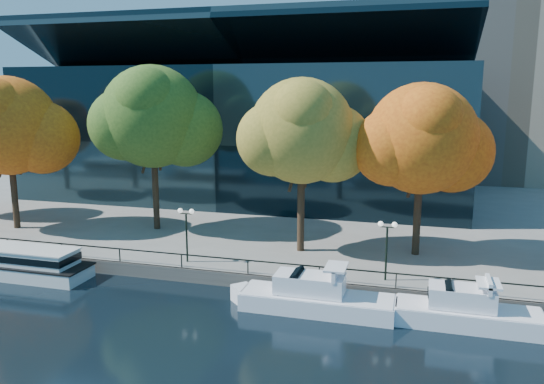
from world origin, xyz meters
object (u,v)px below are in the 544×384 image
(cruiser_far, at_px, (461,310))
(tree_3, at_px, (304,133))
(tour_boat, at_px, (5,260))
(lamp_2, at_px, (387,237))
(tree_4, at_px, (424,141))
(lamp_1, at_px, (186,223))
(tree_2, at_px, (154,119))
(cruiser_near, at_px, (310,296))
(tree_1, at_px, (9,128))

(cruiser_far, xyz_separation_m, tree_3, (-11.33, 8.69, 9.31))
(tour_boat, xyz_separation_m, lamp_2, (27.44, 3.61, 2.86))
(tree_4, relative_size, lamp_1, 3.25)
(tree_2, bearing_deg, cruiser_near, -35.77)
(tour_boat, relative_size, tree_1, 1.01)
(cruiser_near, distance_m, lamp_2, 6.59)
(cruiser_near, bearing_deg, tour_boat, 179.10)
(lamp_1, bearing_deg, lamp_2, 0.00)
(tour_boat, height_order, tree_4, tree_4)
(tree_1, bearing_deg, tree_4, 2.58)
(lamp_2, bearing_deg, tree_3, 143.76)
(tree_4, bearing_deg, cruiser_near, -121.39)
(cruiser_far, bearing_deg, tree_2, 155.28)
(tour_boat, distance_m, lamp_1, 13.85)
(tour_boat, xyz_separation_m, cruiser_near, (23.16, -0.36, -0.18))
(tree_1, bearing_deg, cruiser_near, -16.69)
(tree_1, bearing_deg, tour_boat, -54.31)
(tree_2, height_order, lamp_1, tree_2)
(tour_boat, height_order, cruiser_near, cruiser_near)
(cruiser_far, bearing_deg, lamp_1, 168.84)
(tree_4, height_order, lamp_2, tree_4)
(tree_2, distance_m, lamp_2, 23.44)
(tree_2, distance_m, tree_4, 23.01)
(lamp_1, bearing_deg, tree_1, 165.96)
(tree_3, bearing_deg, tree_4, 9.17)
(tour_boat, relative_size, lamp_1, 3.46)
(tree_4, bearing_deg, cruiser_far, -75.92)
(tour_boat, relative_size, tree_2, 0.95)
(cruiser_far, relative_size, tree_4, 0.70)
(cruiser_far, height_order, tree_1, tree_1)
(cruiser_near, bearing_deg, tree_2, 144.23)
(cruiser_far, bearing_deg, tree_4, 104.08)
(tour_boat, height_order, tree_2, tree_2)
(cruiser_near, bearing_deg, cruiser_far, 1.55)
(tree_2, height_order, tree_3, tree_2)
(cruiser_near, relative_size, tree_2, 0.71)
(cruiser_near, height_order, cruiser_far, cruiser_near)
(cruiser_far, bearing_deg, lamp_2, 140.70)
(tree_2, relative_size, lamp_1, 3.65)
(cruiser_far, relative_size, lamp_2, 2.28)
(cruiser_near, distance_m, tree_1, 31.83)
(tour_boat, distance_m, cruiser_near, 23.16)
(tree_1, relative_size, tree_2, 0.94)
(cruiser_near, relative_size, tree_1, 0.76)
(cruiser_near, height_order, tree_1, tree_1)
(cruiser_near, xyz_separation_m, tree_1, (-29.18, 8.75, 9.24))
(tree_1, xyz_separation_m, lamp_2, (33.47, -4.77, -6.20))
(tour_boat, distance_m, tree_3, 24.18)
(lamp_2, bearing_deg, lamp_1, 180.00)
(cruiser_far, xyz_separation_m, tree_1, (-38.03, 8.51, 9.23))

